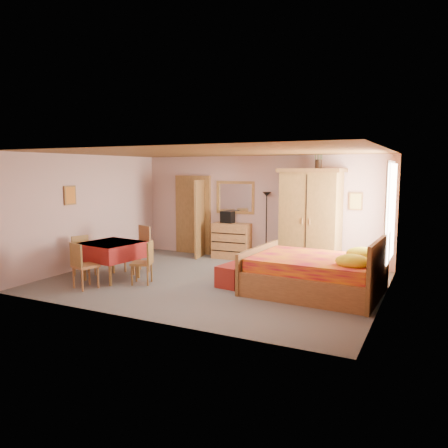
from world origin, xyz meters
The scene contains 23 objects.
floor centered at (0.00, 0.00, 0.00)m, with size 6.50×6.50×0.00m, color #665F59.
ceiling centered at (0.00, 0.00, 2.60)m, with size 6.50×6.50×0.00m, color brown.
wall_back centered at (0.00, 2.50, 1.30)m, with size 6.50×0.10×2.60m, color tan.
wall_front centered at (0.00, -2.50, 1.30)m, with size 6.50×0.10×2.60m, color tan.
wall_left centered at (-3.25, 0.00, 1.30)m, with size 0.10×5.00×2.60m, color tan.
wall_right centered at (3.25, 0.00, 1.30)m, with size 0.10×5.00×2.60m, color tan.
doorway centered at (-1.90, 2.47, 1.02)m, with size 1.06×0.12×2.15m, color #9E6B35.
window centered at (3.21, 1.20, 1.45)m, with size 0.08×1.40×1.95m, color white.
picture_left centered at (-3.22, -0.60, 1.70)m, with size 0.04×0.32×0.42m, color orange.
picture_back centered at (2.35, 2.47, 1.55)m, with size 0.30×0.04×0.40m, color #D8BF59.
chest_of_drawers centered at (-0.66, 2.28, 0.45)m, with size 0.96×0.48×0.90m, color #B0703B.
wall_mirror centered at (-0.66, 2.49, 1.55)m, with size 1.06×0.06×0.83m, color silver.
stereo centered at (-0.79, 2.31, 1.05)m, with size 0.32×0.23×0.30m, color black.
floor_lamp centered at (0.24, 2.36, 0.86)m, with size 0.22×0.22×1.72m, color black.
wardrobe centered at (1.40, 2.18, 1.14)m, with size 1.46×0.75×2.29m, color olive.
sunflower_vase centered at (1.54, 2.23, 2.56)m, with size 0.22×0.22×0.55m, color yellow.
bed centered at (2.05, 0.12, 0.55)m, with size 2.37×1.86×1.10m, color #B81233.
bench centered at (0.55, 0.17, 0.21)m, with size 0.46×1.24×0.41m, color maroon.
dining_table centered at (-1.97, -0.77, 0.39)m, with size 1.06×1.06×0.78m, color maroon.
chair_south centered at (-1.95, -1.53, 0.45)m, with size 0.40×0.40×0.89m, color #AE6C3B.
chair_north centered at (-1.89, -0.03, 0.51)m, with size 0.46×0.46×1.02m, color #A26736.
chair_west centered at (-2.70, -0.77, 0.42)m, with size 0.38×0.38×0.85m, color #A87239.
chair_east centered at (-1.19, -0.78, 0.43)m, with size 0.39×0.39×0.85m, color olive.
Camera 1 is at (4.04, -7.66, 2.26)m, focal length 35.00 mm.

